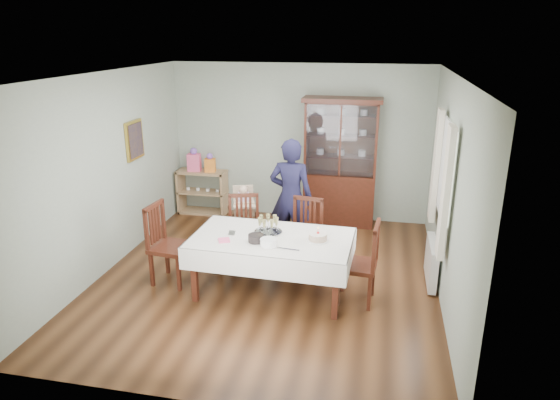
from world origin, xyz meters
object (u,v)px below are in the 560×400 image
(gift_bag_orange, at_px, (210,163))
(chair_end_right, at_px, (358,278))
(high_chair, at_px, (244,221))
(dining_table, at_px, (272,265))
(chair_far_left, at_px, (245,245))
(birthday_cake, at_px, (318,237))
(gift_bag_pink, at_px, (194,161))
(woman, at_px, (291,197))
(china_cabinet, at_px, (340,161))
(sideboard, at_px, (203,192))
(champagne_tray, at_px, (268,228))
(chair_far_right, at_px, (304,249))
(chair_end_left, at_px, (171,259))

(gift_bag_orange, bearing_deg, chair_end_right, -43.22)
(high_chair, bearing_deg, dining_table, -80.97)
(gift_bag_orange, bearing_deg, chair_far_left, -58.69)
(chair_far_left, relative_size, high_chair, 1.05)
(dining_table, height_order, birthday_cake, birthday_cake)
(chair_end_right, xyz_separation_m, gift_bag_pink, (-3.10, 2.64, 0.68))
(chair_end_right, distance_m, birthday_cake, 0.71)
(dining_table, xyz_separation_m, woman, (0.01, 1.26, 0.49))
(dining_table, distance_m, china_cabinet, 2.80)
(sideboard, distance_m, champagne_tray, 3.14)
(china_cabinet, height_order, chair_end_right, china_cabinet)
(sideboard, xyz_separation_m, chair_far_right, (2.19, -1.91, -0.10))
(china_cabinet, bearing_deg, dining_table, -102.93)
(sideboard, height_order, chair_far_left, chair_far_left)
(champagne_tray, bearing_deg, sideboard, 125.83)
(chair_end_right, bearing_deg, birthday_cake, -86.47)
(chair_end_left, bearing_deg, birthday_cake, -84.00)
(sideboard, bearing_deg, chair_far_right, -41.17)
(dining_table, bearing_deg, sideboard, 125.55)
(chair_far_right, xyz_separation_m, chair_end_left, (-1.67, -0.73, 0.02))
(china_cabinet, relative_size, gift_bag_orange, 6.38)
(chair_far_left, bearing_deg, high_chair, 88.79)
(sideboard, height_order, gift_bag_orange, gift_bag_orange)
(dining_table, relative_size, high_chair, 2.13)
(chair_far_right, distance_m, chair_end_left, 1.82)
(gift_bag_pink, bearing_deg, chair_end_left, -76.29)
(birthday_cake, bearing_deg, woman, 114.40)
(woman, relative_size, champagne_tray, 4.86)
(dining_table, distance_m, sideboard, 3.26)
(dining_table, xyz_separation_m, champagne_tray, (-0.08, 0.13, 0.44))
(dining_table, height_order, woman, woman)
(dining_table, xyz_separation_m, birthday_cake, (0.58, 0.01, 0.42))
(sideboard, relative_size, chair_far_right, 0.89)
(high_chair, bearing_deg, champagne_tray, -81.17)
(chair_end_right, distance_m, woman, 1.76)
(chair_end_right, xyz_separation_m, birthday_cake, (-0.51, 0.01, 0.50))
(chair_end_left, distance_m, champagne_tray, 1.40)
(china_cabinet, height_order, chair_end_left, china_cabinet)
(chair_end_right, xyz_separation_m, champagne_tray, (-1.16, 0.14, 0.52))
(high_chair, bearing_deg, chair_far_left, -92.81)
(high_chair, bearing_deg, gift_bag_orange, 109.32)
(dining_table, bearing_deg, birthday_cake, 0.70)
(high_chair, bearing_deg, china_cabinet, 22.20)
(high_chair, height_order, gift_bag_pink, gift_bag_pink)
(china_cabinet, bearing_deg, champagne_tray, -105.25)
(dining_table, bearing_deg, champagne_tray, 120.02)
(dining_table, xyz_separation_m, chair_far_left, (-0.56, 0.72, -0.09))
(chair_end_left, bearing_deg, china_cabinet, -31.07)
(chair_end_right, bearing_deg, china_cabinet, -164.93)
(dining_table, distance_m, champagne_tray, 0.47)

